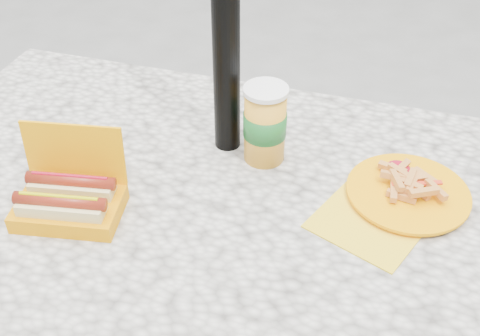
# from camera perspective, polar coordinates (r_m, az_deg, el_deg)

# --- Properties ---
(picnic_table) EXTENTS (1.20, 0.80, 0.75)m
(picnic_table) POSITION_cam_1_polar(r_m,az_deg,el_deg) (1.15, -3.55, -6.61)
(picnic_table) COLOR beige
(picnic_table) RESTS_ON ground
(hotdog_box) EXTENTS (0.19, 0.15, 0.14)m
(hotdog_box) POSITION_cam_1_polar(r_m,az_deg,el_deg) (1.06, -15.92, -2.85)
(hotdog_box) COLOR #E99400
(hotdog_box) RESTS_ON picnic_table
(fries_plate) EXTENTS (0.27, 0.30, 0.04)m
(fries_plate) POSITION_cam_1_polar(r_m,az_deg,el_deg) (1.10, 15.35, -2.28)
(fries_plate) COLOR gold
(fries_plate) RESTS_ON picnic_table
(soda_cup) EXTENTS (0.08, 0.08, 0.15)m
(soda_cup) POSITION_cam_1_polar(r_m,az_deg,el_deg) (1.11, 2.38, 4.19)
(soda_cup) COLOR gold
(soda_cup) RESTS_ON picnic_table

